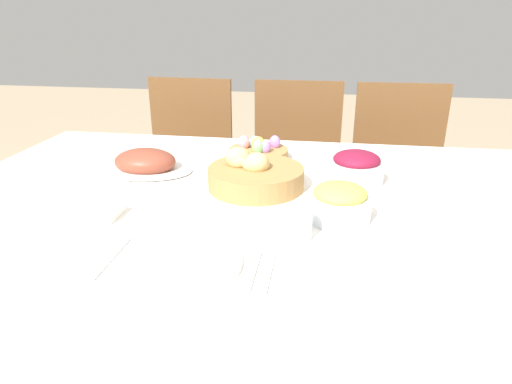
# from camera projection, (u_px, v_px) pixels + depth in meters

# --- Properties ---
(dining_table) EXTENTS (1.85, 1.12, 0.75)m
(dining_table) POSITION_uv_depth(u_px,v_px,m) (265.00, 307.00, 1.41)
(dining_table) COLOR white
(dining_table) RESTS_ON ground
(chair_far_right) EXTENTS (0.43, 0.43, 0.92)m
(chair_far_right) POSITION_uv_depth(u_px,v_px,m) (398.00, 178.00, 2.10)
(chair_far_right) COLOR brown
(chair_far_right) RESTS_ON ground
(chair_far_center) EXTENTS (0.43, 0.43, 0.92)m
(chair_far_center) POSITION_uv_depth(u_px,v_px,m) (295.00, 172.00, 2.17)
(chair_far_center) COLOR brown
(chair_far_center) RESTS_ON ground
(chair_far_left) EXTENTS (0.44, 0.44, 0.92)m
(chair_far_left) POSITION_uv_depth(u_px,v_px,m) (185.00, 167.00, 2.25)
(chair_far_left) COLOR brown
(chair_far_left) RESTS_ON ground
(bread_basket) EXTENTS (0.27, 0.27, 0.11)m
(bread_basket) POSITION_uv_depth(u_px,v_px,m) (254.00, 175.00, 1.30)
(bread_basket) COLOR #9E7542
(bread_basket) RESTS_ON dining_table
(egg_basket) EXTENTS (0.20, 0.20, 0.08)m
(egg_basket) POSITION_uv_depth(u_px,v_px,m) (258.00, 152.00, 1.56)
(egg_basket) COLOR #9E7542
(egg_basket) RESTS_ON dining_table
(ham_platter) EXTENTS (0.30, 0.21, 0.08)m
(ham_platter) POSITION_uv_depth(u_px,v_px,m) (145.00, 163.00, 1.44)
(ham_platter) COLOR white
(ham_platter) RESTS_ON dining_table
(beet_salad_bowl) EXTENTS (0.16, 0.16, 0.10)m
(beet_salad_bowl) POSITION_uv_depth(u_px,v_px,m) (356.00, 168.00, 1.34)
(beet_salad_bowl) COLOR white
(beet_salad_bowl) RESTS_ON dining_table
(pineapple_bowl) EXTENTS (0.15, 0.15, 0.09)m
(pineapple_bowl) POSITION_uv_depth(u_px,v_px,m) (339.00, 203.00, 1.10)
(pineapple_bowl) COLOR silver
(pineapple_bowl) RESTS_ON dining_table
(dinner_plate) EXTENTS (0.25, 0.25, 0.01)m
(dinner_plate) POSITION_uv_depth(u_px,v_px,m) (181.00, 263.00, 0.92)
(dinner_plate) COLOR white
(dinner_plate) RESTS_ON dining_table
(fork) EXTENTS (0.01, 0.17, 0.00)m
(fork) POSITION_uv_depth(u_px,v_px,m) (112.00, 258.00, 0.94)
(fork) COLOR silver
(fork) RESTS_ON dining_table
(knife) EXTENTS (0.01, 0.17, 0.00)m
(knife) POSITION_uv_depth(u_px,v_px,m) (254.00, 270.00, 0.90)
(knife) COLOR silver
(knife) RESTS_ON dining_table
(spoon) EXTENTS (0.01, 0.17, 0.00)m
(spoon) POSITION_uv_depth(u_px,v_px,m) (269.00, 271.00, 0.89)
(spoon) COLOR silver
(spoon) RESTS_ON dining_table
(drinking_cup) EXTENTS (0.07, 0.07, 0.08)m
(drinking_cup) POSITION_uv_depth(u_px,v_px,m) (298.00, 224.00, 1.01)
(drinking_cup) COLOR silver
(drinking_cup) RESTS_ON dining_table
(butter_dish) EXTENTS (0.12, 0.08, 0.03)m
(butter_dish) POSITION_uv_depth(u_px,v_px,m) (94.00, 211.00, 1.13)
(butter_dish) COLOR white
(butter_dish) RESTS_ON dining_table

